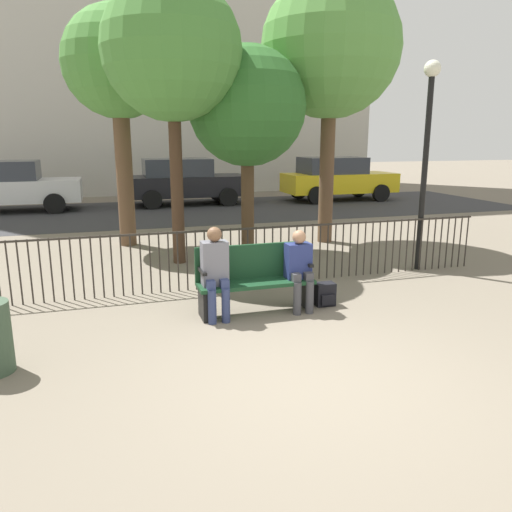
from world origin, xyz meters
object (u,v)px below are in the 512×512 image
(seated_person_0, at_px, (215,269))
(backpack, at_px, (325,294))
(tree_2, at_px, (118,66))
(parked_car_2, at_px, (184,181))
(lamp_post, at_px, (427,135))
(parked_car_1, at_px, (337,178))
(park_bench, at_px, (254,277))
(tree_3, at_px, (247,108))
(parked_car_0, at_px, (9,186))
(tree_0, at_px, (172,51))
(tree_1, at_px, (331,49))
(seated_person_1, at_px, (299,266))

(seated_person_0, bearing_deg, backpack, 2.38)
(tree_2, distance_m, parked_car_2, 7.45)
(seated_person_0, distance_m, parked_car_2, 11.68)
(backpack, xyz_separation_m, lamp_post, (2.47, 1.37, 2.22))
(backpack, bearing_deg, parked_car_1, 63.33)
(park_bench, height_order, parked_car_1, parked_car_1)
(tree_2, bearing_deg, tree_3, -31.30)
(parked_car_0, xyz_separation_m, parked_car_1, (11.39, -0.30, 0.00))
(backpack, xyz_separation_m, tree_2, (-2.46, 5.07, 3.61))
(park_bench, distance_m, tree_2, 6.16)
(seated_person_0, xyz_separation_m, tree_2, (-0.86, 5.14, 3.09))
(tree_0, xyz_separation_m, tree_3, (1.51, 0.52, -0.90))
(park_bench, distance_m, parked_car_2, 11.51)
(backpack, xyz_separation_m, tree_1, (1.89, 4.14, 4.01))
(seated_person_1, bearing_deg, park_bench, 167.64)
(tree_3, relative_size, lamp_post, 1.14)
(tree_2, relative_size, parked_car_2, 1.19)
(parked_car_0, bearing_deg, tree_2, -62.11)
(park_bench, bearing_deg, tree_0, 100.67)
(tree_1, bearing_deg, park_bench, -125.65)
(seated_person_1, bearing_deg, backpack, 9.65)
(parked_car_0, bearing_deg, lamp_post, -50.49)
(backpack, distance_m, lamp_post, 3.59)
(seated_person_1, xyz_separation_m, tree_3, (0.33, 3.71, 2.28))
(tree_2, distance_m, parked_car_1, 10.47)
(tree_3, bearing_deg, backpack, -88.50)
(tree_0, bearing_deg, park_bench, -79.33)
(park_bench, distance_m, seated_person_1, 0.63)
(park_bench, distance_m, tree_0, 4.55)
(parked_car_1, relative_size, parked_car_2, 1.00)
(lamp_post, distance_m, parked_car_1, 10.34)
(seated_person_0, bearing_deg, parked_car_0, 110.16)
(tree_3, xyz_separation_m, lamp_post, (2.57, -2.27, -0.53))
(seated_person_1, relative_size, parked_car_1, 0.27)
(parked_car_1, bearing_deg, tree_3, -127.23)
(parked_car_0, bearing_deg, tree_3, -53.67)
(seated_person_1, xyz_separation_m, parked_car_1, (6.01, 11.18, 0.22))
(seated_person_0, relative_size, tree_0, 0.24)
(backpack, relative_size, parked_car_2, 0.08)
(seated_person_0, height_order, lamp_post, lamp_post)
(tree_1, bearing_deg, lamp_post, -78.18)
(seated_person_1, bearing_deg, parked_car_0, 115.11)
(park_bench, relative_size, tree_2, 0.32)
(park_bench, distance_m, parked_car_1, 12.88)
(backpack, distance_m, parked_car_0, 12.82)
(tree_0, height_order, parked_car_1, tree_0)
(seated_person_0, relative_size, seated_person_1, 1.09)
(seated_person_0, relative_size, tree_1, 0.22)
(seated_person_1, xyz_separation_m, tree_2, (-2.03, 5.15, 3.15))
(parked_car_0, bearing_deg, backpack, -63.02)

